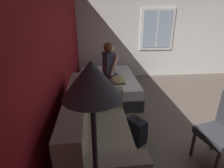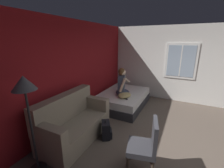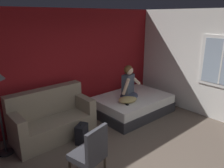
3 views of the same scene
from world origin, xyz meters
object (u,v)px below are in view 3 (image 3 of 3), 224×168
Objects in this scene: side_chair at (90,152)px; cell_phone at (127,104)px; couch at (52,119)px; person_seated at (129,85)px; bed at (132,105)px; backpack at (82,134)px; throw_pillow at (128,100)px.

side_chair is 2.12m from cell_phone.
couch reaches higher than cell_phone.
person_seated reaches higher than cell_phone.
bed is 4.28× the size of backpack.
backpack is at bearing -159.52° from cell_phone.
bed is 2.73m from side_chair.
cell_phone is at bearing -140.75° from person_seated.
bed is 2.00× the size of side_chair.
couch is (-2.17, 0.31, 0.16)m from bed.
cell_phone is (-0.12, -0.09, -0.07)m from throw_pillow.
backpack is at bearing -174.71° from throw_pillow.
cell_phone is at bearing -150.23° from bed.
backpack is at bearing 63.72° from side_chair.
side_chair reaches higher than backpack.
person_seated is 0.53m from cell_phone.
couch reaches higher than backpack.
cell_phone reaches higher than backpack.
cell_phone is (-0.31, -0.26, -0.35)m from person_seated.
side_chair reaches higher than bed.
side_chair reaches higher than throw_pillow.
person_seated reaches higher than throw_pillow.
side_chair is at bearing -116.28° from backpack.
couch is at bearing 171.78° from bed.
person_seated is 1.82× the size of throw_pillow.
bed is 2.20m from couch.
backpack is 3.18× the size of cell_phone.
couch is 3.73× the size of backpack.
backpack is at bearing -62.43° from couch.
cell_phone is at bearing 30.51° from side_chair.
throw_pillow is at bearing -16.30° from couch.
bed is at bearing 10.50° from backpack.
couch is 1.74× the size of side_chair.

